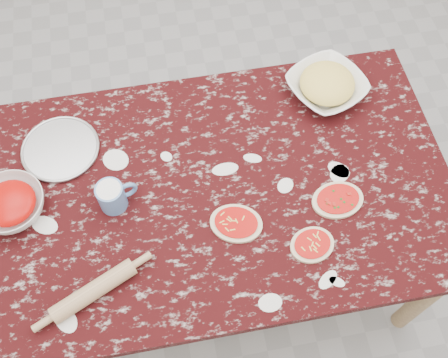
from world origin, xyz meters
TOP-DOWN VIEW (x-y plane):
  - ground at (0.00, 0.00)m, footprint 4.00×4.00m
  - worktable at (0.00, 0.00)m, footprint 1.60×1.00m
  - pizza_tray at (-0.56, 0.25)m, footprint 0.33×0.33m
  - sauce_bowl at (-0.72, 0.04)m, footprint 0.30×0.30m
  - cheese_bowl at (0.46, 0.33)m, footprint 0.37×0.37m
  - flour_mug at (-0.38, 0.00)m, footprint 0.14×0.09m
  - pizza_left at (0.01, -0.15)m, footprint 0.22×0.19m
  - pizza_mid at (0.24, -0.27)m, footprint 0.17×0.15m
  - pizza_right at (0.37, -0.13)m, footprint 0.19×0.15m
  - rolling_pin at (-0.47, -0.30)m, footprint 0.28×0.17m

SIDE VIEW (x-z plane):
  - ground at x=0.00m, z-range 0.00..0.00m
  - worktable at x=0.00m, z-range 0.29..1.04m
  - pizza_tray at x=-0.56m, z-range 0.75..0.76m
  - pizza_left at x=0.01m, z-range 0.75..0.77m
  - pizza_mid at x=0.24m, z-range 0.75..0.77m
  - pizza_right at x=0.37m, z-range 0.75..0.77m
  - rolling_pin at x=-0.47m, z-range 0.75..0.81m
  - cheese_bowl at x=0.46m, z-range 0.75..0.82m
  - sauce_bowl at x=-0.72m, z-range 0.75..0.82m
  - flour_mug at x=-0.38m, z-range 0.75..0.86m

